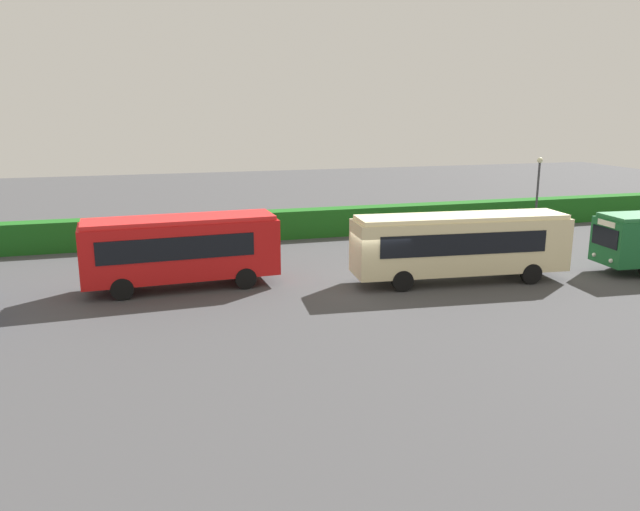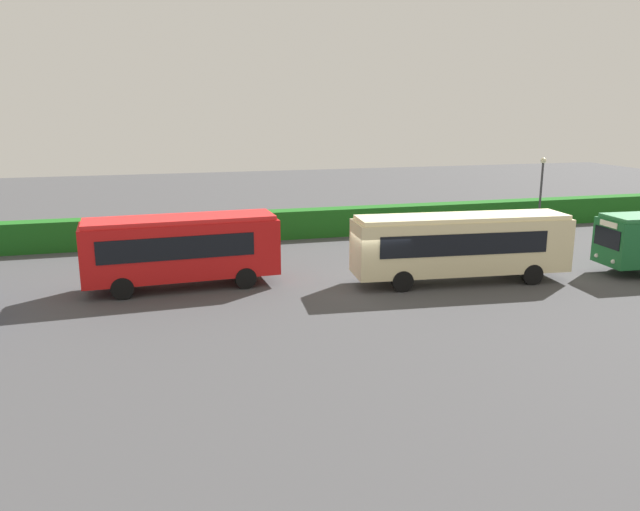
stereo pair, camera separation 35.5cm
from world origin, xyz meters
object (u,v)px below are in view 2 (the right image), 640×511
object	(u,v)px
bus_cream	(461,244)
person_right	(477,247)
bus_red	(182,247)
person_center	(393,254)
lamppost	(541,187)

from	to	relation	value
bus_cream	person_right	world-z (taller)	bus_cream
bus_red	person_right	world-z (taller)	bus_red
bus_red	person_right	distance (m)	15.53
bus_red	person_center	bearing A→B (deg)	-1.86
person_right	lamppost	size ratio (longest dim) A/B	0.35
bus_red	bus_cream	distance (m)	13.20
person_center	lamppost	world-z (taller)	lamppost
bus_cream	bus_red	bearing A→B (deg)	173.23
person_right	lamppost	world-z (taller)	lamppost
bus_cream	person_center	bearing A→B (deg)	134.82
person_center	lamppost	xyz separation A→B (m)	(12.49, 5.82, 2.32)
bus_cream	lamppost	world-z (taller)	lamppost
person_center	lamppost	size ratio (longest dim) A/B	0.34
bus_red	person_right	bearing A→B (deg)	-1.44
bus_red	lamppost	world-z (taller)	lamppost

